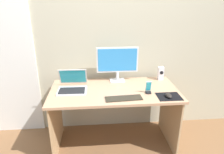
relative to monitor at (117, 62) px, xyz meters
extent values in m
plane|color=brown|center=(-0.06, -0.26, -0.98)|extent=(8.00, 8.00, 0.00)
cube|color=#B7B298|center=(-0.06, 0.16, 0.27)|extent=(6.00, 0.04, 2.50)
cube|color=white|center=(-1.41, 0.13, 0.03)|extent=(0.82, 0.02, 2.02)
cube|color=tan|center=(-0.06, -0.26, -0.26)|extent=(1.45, 0.71, 0.03)
cube|color=tan|center=(-0.75, -0.26, -0.63)|extent=(0.02, 0.67, 0.71)
cube|color=tan|center=(0.62, -0.26, -0.63)|extent=(0.02, 0.67, 0.71)
cube|color=silver|center=(0.00, 0.00, -0.24)|extent=(0.18, 0.14, 0.01)
cylinder|color=silver|center=(0.00, 0.00, -0.18)|extent=(0.04, 0.04, 0.11)
cube|color=silver|center=(0.00, 0.00, 0.03)|extent=(0.51, 0.02, 0.31)
cube|color=#338CD8|center=(0.00, -0.01, 0.03)|extent=(0.47, 0.00, 0.28)
cube|color=silver|center=(0.55, 0.00, -0.16)|extent=(0.07, 0.06, 0.17)
cylinder|color=black|center=(0.55, -0.03, -0.14)|extent=(0.04, 0.00, 0.04)
cube|color=silver|center=(-0.54, -0.27, -0.24)|extent=(0.33, 0.23, 0.02)
cube|color=black|center=(-0.54, -0.28, -0.23)|extent=(0.29, 0.18, 0.00)
cube|color=silver|center=(-0.53, -0.11, -0.13)|extent=(0.32, 0.11, 0.20)
cube|color=#26A5BF|center=(-0.53, -0.11, -0.13)|extent=(0.29, 0.09, 0.18)
cube|color=#30291E|center=(0.01, -0.49, -0.24)|extent=(0.39, 0.14, 0.01)
cube|color=black|center=(0.50, -0.48, -0.24)|extent=(0.25, 0.20, 0.00)
ellipsoid|color=black|center=(0.49, -0.50, -0.22)|extent=(0.06, 0.10, 0.04)
cube|color=black|center=(0.30, -0.38, -0.23)|extent=(0.06, 0.06, 0.02)
cube|color=white|center=(0.30, -0.37, -0.17)|extent=(0.06, 0.03, 0.12)
cube|color=#26A5BF|center=(0.30, -0.38, -0.16)|extent=(0.05, 0.02, 0.10)
camera|label=1|loc=(-0.27, -2.37, 0.75)|focal=32.96mm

